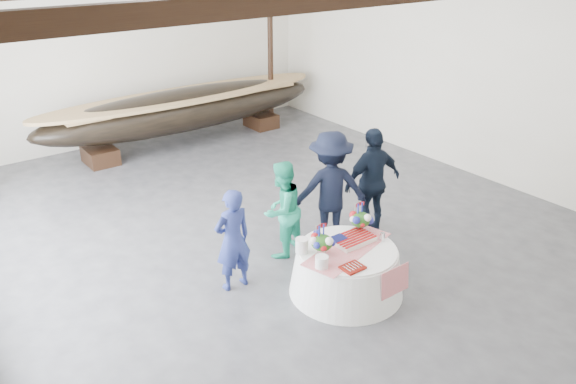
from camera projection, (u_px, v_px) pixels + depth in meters
floor at (267, 226)px, 10.03m from camera, size 10.00×12.00×0.01m
wall_back at (122, 49)px, 13.45m from camera, size 10.00×0.02×4.50m
wall_right at (459, 65)px, 11.83m from camera, size 0.02×12.00×4.50m
longboat_display at (186, 109)px, 13.65m from camera, size 7.38×1.48×1.38m
banquet_table at (347, 270)px, 8.07m from camera, size 1.65×1.65×0.71m
tabletop_items at (341, 236)px, 7.95m from camera, size 1.62×1.00×0.40m
guest_woman_blue at (233, 240)px, 8.01m from camera, size 0.58×0.38×1.57m
guest_woman_teal at (282, 210)px, 8.86m from camera, size 0.92×0.80×1.60m
guest_man_left at (330, 189)px, 9.14m from camera, size 1.45×1.21×1.96m
guest_man_right at (373, 182)px, 9.49m from camera, size 1.16×0.59×1.89m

